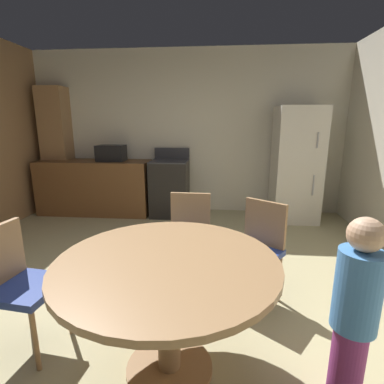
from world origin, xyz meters
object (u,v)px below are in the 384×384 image
Objects in this scene: chair_north at (189,234)px; refrigerator at (296,165)px; oven_range at (170,188)px; chair_west at (17,280)px; person_child at (354,314)px; chair_northeast at (257,245)px; dining_table at (168,283)px; microwave at (111,153)px.

refrigerator is at bearing 145.76° from chair_north.
oven_range reaches higher than chair_west.
oven_range reaches higher than person_child.
person_child is (0.96, -1.20, 0.08)m from chair_north.
person_child reaches higher than chair_northeast.
chair_west is (-2.53, -2.98, -0.38)m from refrigerator.
chair_north reaches higher than dining_table.
microwave is 2.64m from chair_north.
chair_north is at bearing -54.59° from microwave.
microwave is at bearing -143.40° from chair_north.
refrigerator is 3.93m from chair_west.
dining_table is at bearing -0.00° from chair_northeast.
oven_range is 0.85× the size of dining_table.
chair_west is (0.44, -3.03, -0.53)m from microwave.
microwave reaches higher than person_child.
person_child is (0.35, -0.99, 0.08)m from chair_northeast.
chair_northeast is (-0.86, -2.27, -0.38)m from refrigerator.
refrigerator is 2.46m from chair_northeast.
microwave is (-2.97, 0.05, 0.15)m from refrigerator.
dining_table is at bearing 0.00° from chair_west.
chair_north is (0.53, -2.12, 0.03)m from oven_range.
dining_table is 1.05m from chair_northeast.
oven_range is 3.20m from dining_table.
dining_table is 1.48× the size of chair_west.
oven_range is 1.26× the size of chair_west.
refrigerator is 3.31m from person_child.
chair_northeast and chair_west have the same top height.
person_child is at bearing -53.36° from microwave.
chair_north is at bearing 47.73° from chair_west.
microwave is 4.15m from person_child.
chair_northeast is 1.05m from person_child.
chair_north is 0.64m from chair_northeast.
person_child is at bearing -98.85° from refrigerator.
microwave is at bearing -179.79° from oven_range.
oven_range is at bearing 0.21° from microwave.
oven_range reaches higher than chair_northeast.
refrigerator reaches higher than oven_range.
chair_west is at bearing -81.70° from microwave.
refrigerator reaches higher than chair_north.
dining_table is at bearing -0.00° from person_child.
microwave reaches higher than chair_north.
refrigerator is 1.61× the size of person_child.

